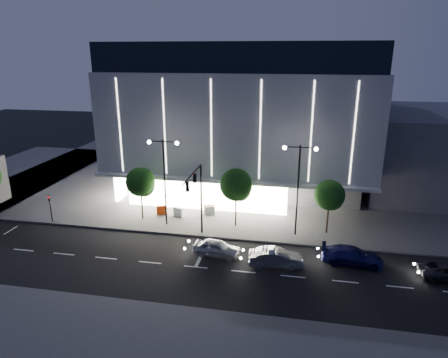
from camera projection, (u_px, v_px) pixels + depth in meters
name	position (u px, v px, depth m)	size (l,w,h in m)	color
ground	(178.00, 256.00, 34.84)	(160.00, 160.00, 0.00)	black
sidewalk_museum	(262.00, 177.00, 56.40)	(70.00, 40.00, 0.15)	#474747
museum	(247.00, 114.00, 52.37)	(30.00, 25.80, 18.00)	#4C4C51
annex_building	(426.00, 150.00, 51.19)	(16.00, 20.00, 10.00)	#4C4C51
traffic_mast	(197.00, 190.00, 36.26)	(0.33, 5.89, 7.07)	black
street_lamp_west	(164.00, 170.00, 39.17)	(3.16, 0.36, 9.00)	black
street_lamp_east	(298.00, 177.00, 36.88)	(3.16, 0.36, 9.00)	black
ped_signal_far	(50.00, 206.00, 41.12)	(0.22, 0.24, 3.00)	black
tree_left	(141.00, 183.00, 41.24)	(3.02, 3.02, 5.72)	black
tree_mid	(236.00, 187.00, 39.38)	(3.25, 3.25, 6.15)	black
tree_right	(330.00, 197.00, 37.93)	(2.91, 2.91, 5.51)	black
car_lead	(217.00, 248.00, 34.77)	(1.68, 4.16, 1.42)	#A3A5AA
car_second	(276.00, 258.00, 33.06)	(1.56, 4.49, 1.48)	#919497
car_third	(352.00, 256.00, 33.40)	(2.04, 5.03, 1.46)	#161755
barrier_a	(162.00, 210.00, 43.23)	(1.10, 0.25, 1.00)	#EA420D
barrier_b	(178.00, 212.00, 42.71)	(1.10, 0.25, 1.00)	white
barrier_c	(209.00, 209.00, 43.51)	(1.10, 0.25, 1.00)	orange
barrier_d	(210.00, 211.00, 43.13)	(1.10, 0.25, 1.00)	silver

